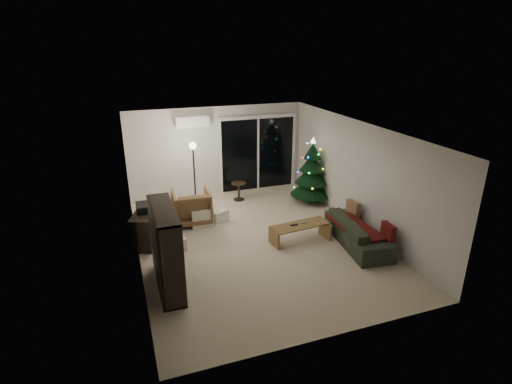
% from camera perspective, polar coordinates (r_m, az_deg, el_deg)
% --- Properties ---
extents(room, '(6.50, 7.51, 2.60)m').
position_cam_1_polar(room, '(9.95, -0.37, 2.35)').
color(room, beige).
rests_on(room, ground).
extents(bookshelf, '(0.63, 1.56, 1.52)m').
position_cam_1_polar(bookshelf, '(7.20, -14.20, -8.09)').
color(bookshelf, black).
rests_on(bookshelf, floor).
extents(media_cabinet, '(0.81, 1.26, 0.74)m').
position_cam_1_polar(media_cabinet, '(9.07, -15.29, -4.72)').
color(media_cabinet, black).
rests_on(media_cabinet, floor).
extents(stereo, '(0.37, 0.44, 0.16)m').
position_cam_1_polar(stereo, '(8.90, -15.56, -2.12)').
color(stereo, black).
rests_on(stereo, media_cabinet).
extents(armchair, '(0.93, 0.95, 0.83)m').
position_cam_1_polar(armchair, '(9.76, -9.19, -2.09)').
color(armchair, brown).
rests_on(armchair, floor).
extents(ottoman, '(0.55, 0.55, 0.46)m').
position_cam_1_polar(ottoman, '(9.70, -7.77, -3.33)').
color(ottoman, silver).
rests_on(ottoman, floor).
extents(cardboard_box_a, '(0.44, 0.38, 0.28)m').
position_cam_1_polar(cardboard_box_a, '(8.66, -11.37, -7.34)').
color(cardboard_box_a, silver).
rests_on(cardboard_box_a, floor).
extents(cardboard_box_b, '(0.49, 0.44, 0.28)m').
position_cam_1_polar(cardboard_box_b, '(9.86, -5.34, -3.39)').
color(cardboard_box_b, silver).
rests_on(cardboard_box_b, floor).
extents(side_table, '(0.52, 0.52, 0.51)m').
position_cam_1_polar(side_table, '(11.08, -2.48, 0.11)').
color(side_table, black).
rests_on(side_table, floor).
extents(floor_lamp, '(0.28, 0.28, 1.75)m').
position_cam_1_polar(floor_lamp, '(10.33, -8.77, 1.98)').
color(floor_lamp, black).
rests_on(floor_lamp, floor).
extents(sofa, '(1.03, 2.08, 0.58)m').
position_cam_1_polar(sofa, '(8.96, 14.41, -5.50)').
color(sofa, black).
rests_on(sofa, floor).
extents(sofa_throw, '(0.62, 1.44, 0.05)m').
position_cam_1_polar(sofa_throw, '(8.86, 13.94, -4.85)').
color(sofa_throw, '#3E1311').
rests_on(sofa_throw, sofa).
extents(cushion_a, '(0.15, 0.39, 0.38)m').
position_cam_1_polar(cushion_a, '(9.49, 13.66, -2.37)').
color(cushion_a, '#917654').
rests_on(cushion_a, sofa).
extents(cushion_b, '(0.14, 0.39, 0.38)m').
position_cam_1_polar(cushion_b, '(8.54, 18.34, -5.55)').
color(cushion_b, '#3E1311').
rests_on(cushion_b, sofa).
extents(coffee_table, '(1.34, 0.58, 0.41)m').
position_cam_1_polar(coffee_table, '(8.88, 6.31, -5.82)').
color(coffee_table, olive).
rests_on(coffee_table, floor).
extents(remote_a, '(0.16, 0.05, 0.02)m').
position_cam_1_polar(remote_a, '(8.72, 5.47, -4.71)').
color(remote_a, black).
rests_on(remote_a, coffee_table).
extents(remote_b, '(0.16, 0.09, 0.02)m').
position_cam_1_polar(remote_b, '(8.86, 6.81, -4.33)').
color(remote_b, slate).
rests_on(remote_b, coffee_table).
extents(christmas_tree, '(1.48, 1.48, 1.81)m').
position_cam_1_polar(christmas_tree, '(10.86, 7.98, 3.11)').
color(christmas_tree, black).
rests_on(christmas_tree, floor).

